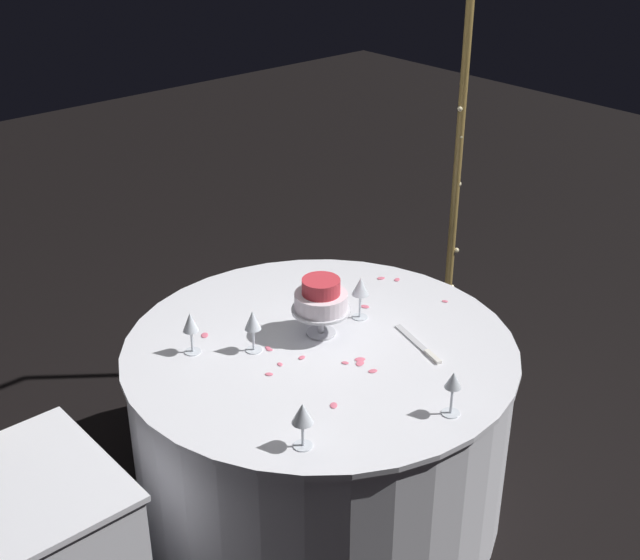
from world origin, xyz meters
The scene contains 26 objects.
ground_plane centered at (0.00, 0.00, 0.00)m, with size 12.00×12.00×0.00m, color black.
decorative_arch centered at (0.00, 0.34, 1.52)m, with size 2.30×0.06×2.31m.
main_table centered at (0.00, 0.00, 0.37)m, with size 1.45×1.45×0.73m.
tiered_cake centered at (0.06, 0.06, 0.88)m, with size 0.22×0.22×0.23m.
wine_glass_0 centered at (-0.38, 0.27, 0.85)m, with size 0.06×0.06×0.16m.
wine_glass_1 centered at (0.04, -0.59, 0.85)m, with size 0.06×0.06×0.16m.
wine_glass_2 centered at (0.25, 0.05, 0.86)m, with size 0.07×0.07×0.17m.
wine_glass_3 centered at (-0.42, -0.41, 0.85)m, with size 0.07×0.07×0.16m.
wine_glass_4 centered at (-0.20, 0.13, 0.85)m, with size 0.06×0.06×0.16m.
cake_knife centered at (0.27, -0.25, 0.74)m, with size 0.10×0.29×0.01m.
rose_petal_0 centered at (-0.16, 0.09, 0.74)m, with size 0.03×0.02×0.00m, color #EA6B84.
rose_petal_1 centered at (-0.01, -0.15, 0.74)m, with size 0.03×0.02×0.00m, color #EA6B84.
rose_petal_2 centered at (0.60, -0.08, 0.74)m, with size 0.02×0.02×0.00m, color #EA6B84.
rose_petal_3 centered at (0.59, 0.18, 0.74)m, with size 0.03×0.02×0.00m, color #EA6B84.
rose_petal_4 centered at (-0.11, -0.02, 0.74)m, with size 0.03×0.02×0.00m, color #EA6B84.
rose_petal_5 centered at (-0.16, 0.11, 0.74)m, with size 0.03×0.02×0.00m, color #EA6B84.
rose_petal_6 centered at (-0.19, -0.01, 0.74)m, with size 0.03×0.02×0.00m, color #EA6B84.
rose_petal_7 centered at (-0.28, 0.33, 0.74)m, with size 0.04×0.03×0.00m, color #EA6B84.
rose_petal_8 centered at (-0.26, -0.03, 0.74)m, with size 0.03×0.02×0.00m, color #EA6B84.
rose_petal_9 centered at (0.04, -0.17, 0.74)m, with size 0.04×0.03×0.00m, color #EA6B84.
rose_petal_10 centered at (0.55, 0.23, 0.74)m, with size 0.03×0.02×0.00m, color #EA6B84.
rose_petal_11 centered at (0.32, 0.10, 0.74)m, with size 0.04×0.03×0.00m, color #EA6B84.
rose_petal_12 centered at (-0.21, -0.31, 0.74)m, with size 0.03×0.02×0.00m, color #EA6B84.
rose_petal_13 centered at (-0.26, 0.45, 0.74)m, with size 0.03×0.02×0.00m, color #EA6B84.
rose_petal_14 centered at (0.02, -0.19, 0.74)m, with size 0.04×0.03×0.00m, color #EA6B84.
rose_petal_15 centered at (0.02, -0.25, 0.74)m, with size 0.03×0.02×0.00m, color #EA6B84.
Camera 1 is at (-1.74, -1.99, 2.36)m, focal length 47.65 mm.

